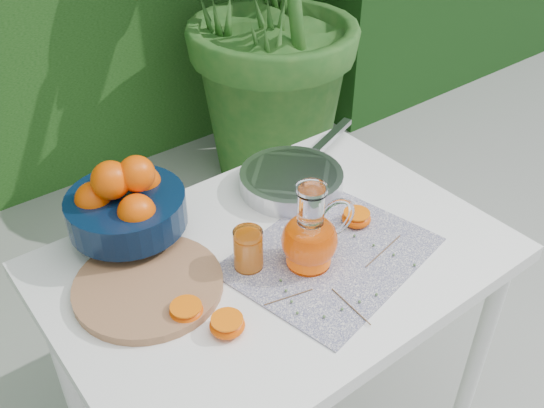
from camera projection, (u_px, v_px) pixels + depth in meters
white_table at (277, 281)px, 1.41m from camera, size 1.00×0.70×0.75m
placemat at (331, 255)px, 1.36m from camera, size 0.50×0.42×0.00m
cutting_board at (148, 285)px, 1.27m from camera, size 0.39×0.39×0.02m
fruit_bowl at (125, 203)px, 1.35m from camera, size 0.28×0.28×0.21m
juice_pitcher at (310, 237)px, 1.29m from camera, size 0.18×0.14×0.20m
juice_tumbler at (248, 250)px, 1.30m from camera, size 0.08×0.08×0.10m
saute_pan at (292, 179)px, 1.56m from camera, size 0.49×0.34×0.05m
orange_halves at (263, 280)px, 1.27m from camera, size 0.57×0.18×0.03m
thyme_sprigs at (344, 282)px, 1.28m from camera, size 0.38×0.22×0.01m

